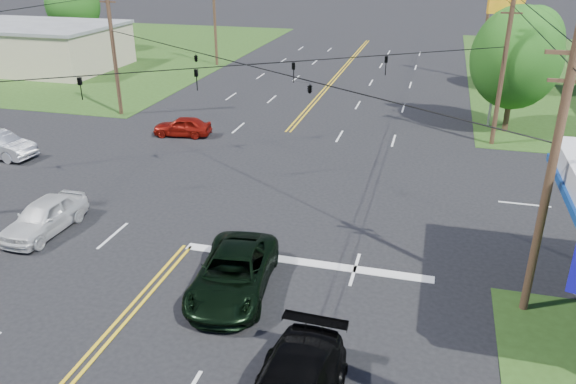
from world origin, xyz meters
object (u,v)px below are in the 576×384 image
(tree_far_l, at_px, (72,4))
(pole_right_far, at_px, (487,22))
(pole_se, at_px, (550,177))
(retail_nw, at_px, (35,48))
(pole_ne, at_px, (504,65))
(tree_right_a, at_px, (516,58))
(pole_nw, at_px, (113,46))
(pole_left_far, at_px, (214,13))
(pickup_dkgreen, at_px, (233,273))
(pickup_white, at_px, (44,216))
(tree_right_b, at_px, (533,41))

(tree_far_l, bearing_deg, pole_right_far, -5.08)
(pole_se, bearing_deg, retail_nw, 144.21)
(pole_ne, distance_m, tree_right_a, 3.16)
(pole_nw, relative_size, pole_right_far, 0.95)
(pole_nw, distance_m, pole_ne, 26.00)
(pole_left_far, distance_m, tree_far_l, 19.42)
(pole_ne, bearing_deg, tree_far_l, 152.93)
(pole_se, height_order, pickup_dkgreen, pole_se)
(retail_nw, height_order, tree_right_a, tree_right_a)
(pole_nw, bearing_deg, pole_se, -34.70)
(retail_nw, relative_size, pole_left_far, 1.60)
(pole_se, height_order, pole_nw, same)
(pole_se, distance_m, pole_right_far, 37.00)
(pole_ne, relative_size, pickup_dkgreen, 1.73)
(pole_ne, xyz_separation_m, tree_right_a, (1.00, 3.00, -0.05))
(pole_se, bearing_deg, pole_left_far, 125.10)
(pole_nw, xyz_separation_m, pickup_dkgreen, (16.00, -19.61, -4.15))
(pole_left_far, bearing_deg, pole_nw, -90.00)
(pickup_white, bearing_deg, pole_right_far, 63.55)
(pole_se, xyz_separation_m, tree_right_b, (3.50, 33.00, -0.70))
(retail_nw, distance_m, pole_ne, 45.02)
(pole_ne, distance_m, pole_right_far, 19.00)
(pole_right_far, height_order, tree_right_a, pole_right_far)
(tree_right_a, height_order, pickup_dkgreen, tree_right_a)
(retail_nw, bearing_deg, pole_se, -35.79)
(tree_right_a, bearing_deg, tree_far_l, 156.50)
(tree_right_b, xyz_separation_m, pickup_white, (-22.98, -32.40, -3.47))
(pole_left_far, xyz_separation_m, pickup_dkgreen, (16.00, -38.61, -4.41))
(pole_se, distance_m, tree_right_a, 21.02)
(pole_left_far, xyz_separation_m, tree_right_b, (29.50, -4.00, -0.95))
(pole_ne, bearing_deg, retail_nw, 163.18)
(tree_right_a, bearing_deg, pole_right_far, 93.58)
(pole_left_far, bearing_deg, pickup_white, -79.85)
(pole_right_far, xyz_separation_m, tree_right_a, (1.00, -16.00, -0.30))
(pole_left_far, xyz_separation_m, pole_right_far, (26.00, 0.00, 0.00))
(pole_se, bearing_deg, pickup_white, 178.24)
(pole_left_far, distance_m, pole_right_far, 26.00)
(pole_right_far, bearing_deg, pickup_white, -118.15)
(retail_nw, bearing_deg, pole_right_far, 7.94)
(pole_left_far, bearing_deg, pole_se, -54.90)
(tree_far_l, bearing_deg, pole_ne, -27.07)
(pole_ne, distance_m, tree_far_l, 50.54)
(pole_nw, bearing_deg, pole_ne, 0.00)
(pole_left_far, relative_size, pickup_dkgreen, 1.82)
(pole_se, distance_m, pickup_dkgreen, 10.95)
(retail_nw, distance_m, pole_nw, 21.60)
(pole_ne, relative_size, pole_left_far, 0.95)
(pole_left_far, xyz_separation_m, tree_right_a, (27.00, -16.00, -0.30))
(tree_right_b, height_order, pickup_dkgreen, tree_right_b)
(pole_nw, xyz_separation_m, pole_left_far, (0.00, 19.00, 0.25))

